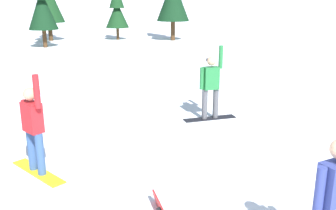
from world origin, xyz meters
TOP-DOWN VIEW (x-y plane):
  - snowboarder_foreground at (1.60, 0.59)m, footprint 1.57×0.70m
  - snowboarder_midground at (-2.20, 4.07)m, footprint 1.12×1.39m
  - snowboarder_background at (1.98, 6.56)m, footprint 1.48×0.43m
  - pine_tree_short at (0.81, 25.99)m, footprint 1.71×1.71m
  - pine_tree_young at (-4.05, 22.56)m, footprint 1.83×1.83m

SIDE VIEW (x-z plane):
  - snowboarder_midground at x=-2.20m, z-range -0.06..1.88m
  - snowboarder_foreground at x=1.60m, z-range 0.05..1.78m
  - snowboarder_background at x=1.98m, z-range -0.05..1.93m
  - pine_tree_short at x=0.81m, z-range 0.18..4.24m
  - pine_tree_young at x=-4.05m, z-range 0.23..5.37m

